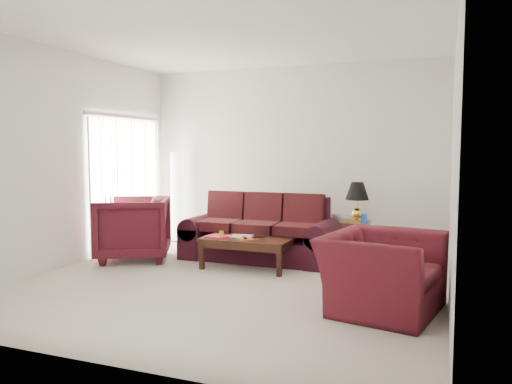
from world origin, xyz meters
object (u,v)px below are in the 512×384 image
coffee_table (247,253)px  sofa (259,229)px  end_table (352,238)px  floor_lamp (177,196)px  armchair_right (382,272)px  armchair_left (133,228)px

coffee_table → sofa: bearing=73.8°
sofa → coffee_table: (0.04, -0.59, -0.25)m
end_table → floor_lamp: bearing=178.1°
floor_lamp → armchair_right: 4.69m
armchair_left → armchair_right: armchair_left is taller
sofa → armchair_right: sofa is taller
floor_lamp → armchair_right: bearing=-34.1°
end_table → armchair_right: bearing=-73.7°
end_table → floor_lamp: floor_lamp is taller
sofa → armchair_left: size_ratio=2.19×
floor_lamp → armchair_right: size_ratio=1.34×
coffee_table → end_table: bearing=28.8°
end_table → armchair_left: armchair_left is taller
armchair_left → armchair_right: (3.73, -1.08, -0.08)m
sofa → armchair_left: bearing=-160.1°
sofa → armchair_right: 2.64m
sofa → end_table: bearing=31.0°
floor_lamp → end_table: bearing=-1.9°
end_table → armchair_right: 2.63m
end_table → armchair_left: size_ratio=0.52×
end_table → coffee_table: 1.82m
floor_lamp → coffee_table: size_ratio=1.33×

